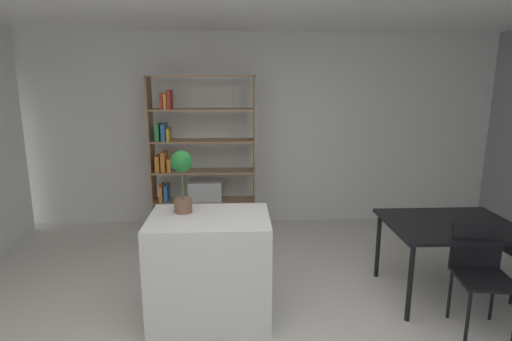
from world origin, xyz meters
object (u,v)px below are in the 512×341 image
(kitchen_island, at_px, (210,267))
(potted_plant_on_island, at_px, (182,175))
(dining_chair_near, at_px, (480,267))
(dining_table, at_px, (450,230))
(open_bookshelf, at_px, (196,162))

(kitchen_island, distance_m, potted_plant_on_island, 0.83)
(kitchen_island, relative_size, dining_chair_near, 1.17)
(kitchen_island, relative_size, dining_table, 0.87)
(dining_table, bearing_deg, kitchen_island, -173.90)
(potted_plant_on_island, height_order, dining_table, potted_plant_on_island)
(open_bookshelf, height_order, dining_chair_near, open_bookshelf)
(potted_plant_on_island, height_order, open_bookshelf, open_bookshelf)
(potted_plant_on_island, xyz_separation_m, dining_table, (2.45, 0.11, -0.58))
(dining_table, relative_size, dining_chair_near, 1.34)
(kitchen_island, distance_m, dining_table, 2.24)
(open_bookshelf, height_order, dining_table, open_bookshelf)
(potted_plant_on_island, xyz_separation_m, open_bookshelf, (-0.07, 1.95, -0.28))
(potted_plant_on_island, distance_m, dining_chair_near, 2.59)
(potted_plant_on_island, relative_size, dining_chair_near, 0.62)
(open_bookshelf, relative_size, dining_table, 1.78)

